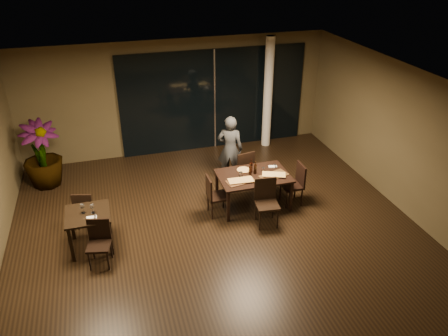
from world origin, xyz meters
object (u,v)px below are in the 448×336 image
Objects in this scene: main_table at (254,178)px; potted_plant at (42,155)px; chair_main_left at (214,194)px; bottle_b at (255,168)px; bottle_c at (251,166)px; chair_side_far at (85,208)px; chair_main_near at (266,199)px; diner at (230,149)px; chair_main_right at (295,182)px; chair_side_near at (99,240)px; bottle_a at (250,169)px; chair_main_far at (243,167)px; side_table at (88,219)px.

main_table is 4.89m from potted_plant.
chair_main_left is at bearing -173.67° from main_table.
bottle_c is (-0.06, 0.09, 0.01)m from bottle_b.
chair_side_far is at bearing 177.54° from main_table.
diner is at bearing 102.01° from chair_main_near.
main_table is 0.68m from chair_main_near.
chair_main_near is 1.01m from chair_main_right.
chair_side_near is (-4.16, -0.84, -0.04)m from chair_main_right.
chair_main_left reaches higher than chair_side_far.
chair_side_far reaches higher than main_table.
diner reaches higher than chair_main_near.
bottle_c is (-0.92, 0.30, 0.38)m from chair_main_right.
bottle_a is 0.13m from bottle_b.
chair_main_far is at bearing -154.47° from chair_side_far.
chair_main_left is 3.02× the size of bottle_c.
bottle_c is at bearing -25.24° from potted_plant.
chair_main_right is 5.79m from potted_plant.
chair_side_far is (-3.52, -0.63, -0.06)m from chair_main_far.
potted_plant reaches higher than chair_main_left.
chair_side_far is (-2.58, 0.25, -0.03)m from chair_main_left.
diner is at bearing 27.82° from side_table.
chair_main_right is 0.59× the size of potted_plant.
bottle_a is at bearing -26.92° from potted_plant.
side_table is 0.54m from chair_side_near.
diner is 1.18m from bottle_b.
chair_side_near is 3.01× the size of bottle_b.
chair_main_far is 0.85m from bottle_a.
main_table is 1.68× the size of chair_main_left.
chair_side_near is (-3.28, -0.33, -0.06)m from chair_main_near.
main_table is at bearing -86.11° from bottle_c.
bottle_a is (0.82, 0.12, 0.39)m from chair_main_left.
chair_main_near reaches higher than chair_side_far.
bottle_b is (4.42, -2.15, 0.11)m from potted_plant.
diner is at bearing 99.96° from bottle_b.
chair_main_right is 4.40m from chair_side_far.
bottle_c is (3.24, 1.14, 0.42)m from chair_side_near.
potted_plant is at bearing 10.74° from diner.
chair_side_near is at bearing -167.97° from chair_main_near.
chair_side_far is (-4.39, 0.30, -0.05)m from chair_main_right.
diner is at bearing -77.77° from chair_main_far.
diner reaches higher than side_table.
main_table is 1.55× the size of chair_main_near.
main_table is 0.94m from chair_main_right.
bottle_a is at bearing -99.01° from chair_main_right.
chair_main_near is at bearing 18.19° from chair_side_near.
chair_main_right is (4.31, 0.35, -0.10)m from side_table.
chair_main_left is 0.55× the size of diner.
chair_main_right reaches higher than side_table.
chair_side_far is at bearing 41.66° from diner.
chair_main_near reaches higher than chair_main_far.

